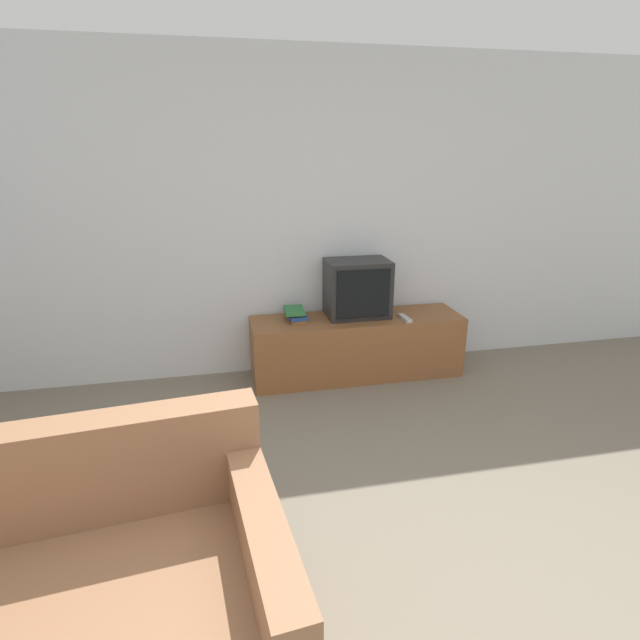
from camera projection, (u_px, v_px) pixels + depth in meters
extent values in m
cube|color=silver|center=(294.00, 220.00, 4.08)|extent=(9.00, 0.06, 2.60)
cube|color=brown|center=(357.00, 346.00, 4.25)|extent=(1.77, 0.48, 0.52)
cube|color=black|center=(357.00, 288.00, 4.15)|extent=(0.52, 0.35, 0.47)
cube|color=black|center=(364.00, 294.00, 3.98)|extent=(0.44, 0.01, 0.39)
cube|color=#8C6042|center=(48.00, 477.00, 1.90)|extent=(1.62, 0.32, 0.43)
cube|color=#8C6042|center=(264.00, 581.00, 1.84)|extent=(0.24, 1.01, 0.70)
cube|color=#995623|center=(297.00, 319.00, 4.10)|extent=(0.14, 0.21, 0.02)
cube|color=#23478E|center=(297.00, 316.00, 4.10)|extent=(0.16, 0.21, 0.03)
cube|color=black|center=(295.00, 313.00, 4.08)|extent=(0.17, 0.17, 0.02)
cube|color=#2D753D|center=(294.00, 310.00, 4.08)|extent=(0.16, 0.22, 0.03)
cube|color=#B7B7B7|center=(405.00, 318.00, 4.12)|extent=(0.06, 0.19, 0.02)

